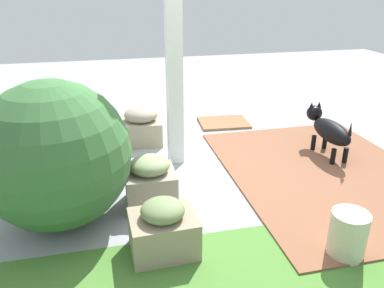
{
  "coord_description": "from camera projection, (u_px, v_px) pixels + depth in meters",
  "views": [
    {
      "loc": [
        0.95,
        3.22,
        1.7
      ],
      "look_at": [
        0.21,
        0.03,
        0.3
      ],
      "focal_mm": 35.76,
      "sensor_mm": 36.0,
      "label": 1
    }
  ],
  "objects": [
    {
      "name": "ceramic_urn",
      "position": [
        348.0,
        235.0,
        2.51
      ],
      "size": [
        0.25,
        0.25,
        0.32
      ],
      "primitive_type": "cylinder",
      "color": "beige",
      "rests_on": "ground"
    },
    {
      "name": "stone_planter_mid",
      "position": [
        150.0,
        182.0,
        3.09
      ],
      "size": [
        0.4,
        0.37,
        0.42
      ],
      "color": "gray",
      "rests_on": "ground"
    },
    {
      "name": "porch_pillar",
      "position": [
        174.0,
        49.0,
        3.48
      ],
      "size": [
        0.14,
        0.14,
        2.26
      ],
      "primitive_type": "cube",
      "color": "white",
      "rests_on": "ground"
    },
    {
      "name": "stone_planter_nearest",
      "position": [
        141.0,
        126.0,
        4.29
      ],
      "size": [
        0.48,
        0.44,
        0.41
      ],
      "color": "gray",
      "rests_on": "ground"
    },
    {
      "name": "terracotta_pot_tall",
      "position": [
        95.0,
        135.0,
        3.97
      ],
      "size": [
        0.22,
        0.22,
        0.63
      ],
      "color": "#B85F44",
      "rests_on": "ground"
    },
    {
      "name": "doormat",
      "position": [
        224.0,
        123.0,
        4.93
      ],
      "size": [
        0.65,
        0.52,
        0.03
      ],
      "primitive_type": "cube",
      "rotation": [
        0.0,
        0.0,
        -0.07
      ],
      "color": "olive",
      "rests_on": "ground"
    },
    {
      "name": "ground_plane",
      "position": [
        212.0,
        169.0,
        3.75
      ],
      "size": [
        12.0,
        12.0,
        0.0
      ],
      "primitive_type": "plane",
      "color": "#9999A1"
    },
    {
      "name": "brick_path",
      "position": [
        325.0,
        173.0,
        3.65
      ],
      "size": [
        1.8,
        2.4,
        0.02
      ],
      "primitive_type": "cube",
      "color": "brown",
      "rests_on": "ground"
    },
    {
      "name": "stone_planter_far",
      "position": [
        163.0,
        229.0,
        2.54
      ],
      "size": [
        0.45,
        0.36,
        0.39
      ],
      "color": "gray",
      "rests_on": "ground"
    },
    {
      "name": "round_shrub",
      "position": [
        55.0,
        155.0,
        2.74
      ],
      "size": [
        1.09,
        1.09,
        1.09
      ],
      "primitive_type": "sphere",
      "color": "#376735",
      "rests_on": "ground"
    },
    {
      "name": "dog",
      "position": [
        329.0,
        129.0,
        3.93
      ],
      "size": [
        0.21,
        0.73,
        0.5
      ],
      "color": "black",
      "rests_on": "ground"
    }
  ]
}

